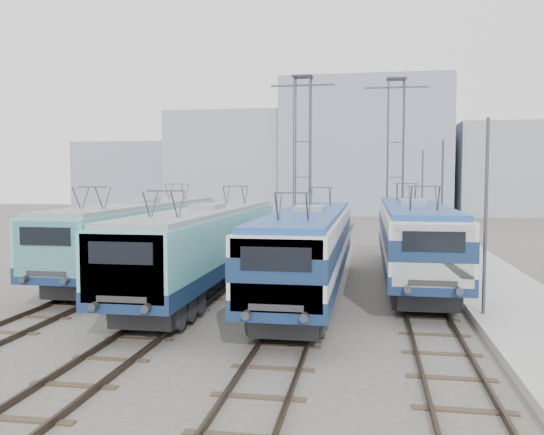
{
  "coord_description": "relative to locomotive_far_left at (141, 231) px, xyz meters",
  "views": [
    {
      "loc": [
        4.68,
        -18.46,
        4.98
      ],
      "look_at": [
        0.37,
        7.0,
        3.18
      ],
      "focal_mm": 38.0,
      "sensor_mm": 36.0,
      "label": 1
    }
  ],
  "objects": [
    {
      "name": "building_center",
      "position": [
        10.75,
        52.84,
        6.76
      ],
      "size": [
        22.0,
        14.0,
        18.0
      ],
      "primitive_type": "cube",
      "color": "gray",
      "rests_on": "ground"
    },
    {
      "name": "mast_front",
      "position": [
        15.35,
        -7.16,
        1.26
      ],
      "size": [
        0.12,
        0.12,
        7.0
      ],
      "primitive_type": "cylinder",
      "color": "#3F4247",
      "rests_on": "ground"
    },
    {
      "name": "locomotive_center_left",
      "position": [
        4.5,
        -3.72,
        -0.03
      ],
      "size": [
        2.81,
        17.75,
        3.34
      ],
      "color": "#13274B",
      "rests_on": "ground"
    },
    {
      "name": "building_west",
      "position": [
        -7.25,
        52.84,
        4.76
      ],
      "size": [
        18.0,
        12.0,
        14.0
      ],
      "primitive_type": "cube",
      "color": "gray",
      "rests_on": "ground"
    },
    {
      "name": "catenary_tower_east",
      "position": [
        13.25,
        14.84,
        4.4
      ],
      "size": [
        4.5,
        1.2,
        12.0
      ],
      "color": "#3F4247",
      "rests_on": "ground"
    },
    {
      "name": "ground",
      "position": [
        6.75,
        -9.16,
        -2.24
      ],
      "size": [
        160.0,
        160.0,
        0.0
      ],
      "primitive_type": "plane",
      "color": "#514C47"
    },
    {
      "name": "mast_mid",
      "position": [
        15.35,
        4.84,
        1.26
      ],
      "size": [
        0.12,
        0.12,
        7.0
      ],
      "primitive_type": "cylinder",
      "color": "#3F4247",
      "rests_on": "ground"
    },
    {
      "name": "locomotive_center_right",
      "position": [
        9.0,
        -4.01,
        0.01
      ],
      "size": [
        2.79,
        17.62,
        3.31
      ],
      "color": "#13274B",
      "rests_on": "ground"
    },
    {
      "name": "building_east",
      "position": [
        30.75,
        52.84,
        3.76
      ],
      "size": [
        16.0,
        12.0,
        12.0
      ],
      "primitive_type": "cube",
      "color": "gray",
      "rests_on": "ground"
    },
    {
      "name": "catenary_tower_west",
      "position": [
        6.75,
        12.84,
        4.4
      ],
      "size": [
        4.5,
        1.2,
        12.0
      ],
      "color": "#3F4247",
      "rests_on": "ground"
    },
    {
      "name": "locomotive_far_right",
      "position": [
        13.5,
        0.44,
        0.08
      ],
      "size": [
        2.89,
        18.25,
        3.43
      ],
      "color": "#13274B",
      "rests_on": "ground"
    },
    {
      "name": "mast_rear",
      "position": [
        15.35,
        16.84,
        1.26
      ],
      "size": [
        0.12,
        0.12,
        7.0
      ],
      "primitive_type": "cylinder",
      "color": "#3F4247",
      "rests_on": "ground"
    },
    {
      "name": "platform",
      "position": [
        16.95,
        -1.16,
        -2.09
      ],
      "size": [
        4.0,
        70.0,
        0.3
      ],
      "primitive_type": "cube",
      "color": "#9E9E99",
      "rests_on": "ground"
    },
    {
      "name": "locomotive_far_left",
      "position": [
        0.0,
        0.0,
        0.0
      ],
      "size": [
        2.85,
        18.01,
        3.39
      ],
      "color": "#13274B",
      "rests_on": "ground"
    },
    {
      "name": "building_far_west",
      "position": [
        -23.25,
        52.84,
        2.76
      ],
      "size": [
        14.0,
        10.0,
        10.0
      ],
      "primitive_type": "cube",
      "color": "gray",
      "rests_on": "ground"
    }
  ]
}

